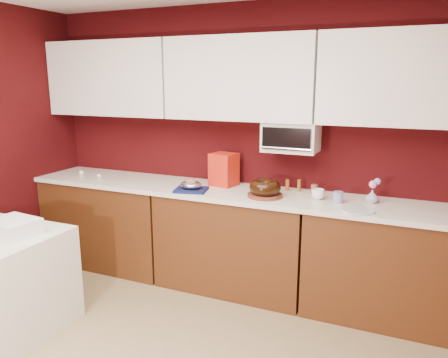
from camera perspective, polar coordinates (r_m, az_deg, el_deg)
wall_back at (r=4.00m, az=3.00°, el=4.35°), size 4.00×0.02×2.50m
base_cabinet_left at (r=4.58m, az=-14.45°, el=-5.53°), size 1.31×0.58×0.86m
base_cabinet_center at (r=3.93m, az=1.26°, el=-8.17°), size 1.31×0.58×0.86m
base_cabinet_right at (r=3.68m, az=21.19°, el=-10.61°), size 1.31×0.58×0.86m
countertop at (r=3.80m, az=1.29°, el=-1.82°), size 4.00×0.62×0.04m
upper_cabinet_left at (r=4.47m, az=-14.33°, el=12.58°), size 1.31×0.33×0.70m
upper_cabinet_center at (r=3.81m, az=2.21°, el=12.98°), size 1.31×0.33×0.70m
upper_cabinet_right at (r=3.55m, az=23.19°, el=11.99°), size 1.31×0.33×0.70m
toaster_oven at (r=3.72m, az=8.77°, el=5.50°), size 0.45×0.30×0.25m
toaster_oven_door at (r=3.56m, az=8.10°, el=5.21°), size 0.40×0.02×0.18m
toaster_oven_handle at (r=3.56m, az=8.00°, el=3.98°), size 0.42×0.02×0.02m
cake_base at (r=3.60m, az=5.36°, el=-2.13°), size 0.33×0.33×0.03m
bundt_cake at (r=3.59m, az=5.38°, el=-1.10°), size 0.34×0.34×0.11m
navy_towel at (r=3.79m, az=-4.32°, el=-1.41°), size 0.32×0.28×0.02m
foil_ham_nest at (r=3.78m, az=-4.34°, el=-0.75°), size 0.24×0.23×0.07m
roasted_ham at (r=3.77m, az=-4.34°, el=-0.38°), size 0.11×0.10×0.07m
pandoro_box at (r=3.95m, az=-0.01°, el=1.26°), size 0.25×0.24×0.29m
dark_pan at (r=3.81m, az=5.25°, el=-1.25°), size 0.22×0.22×0.03m
coffee_mug at (r=3.59m, az=12.18°, el=-1.82°), size 0.13×0.13×0.10m
blue_jar at (r=3.52m, az=14.69°, el=-2.32°), size 0.08×0.08×0.09m
flower_vase at (r=3.59m, az=18.77°, el=-2.07°), size 0.08×0.08×0.12m
flower_pink at (r=3.57m, az=18.88°, el=-0.68°), size 0.06×0.06×0.06m
flower_blue at (r=3.59m, az=19.41°, el=-0.31°), size 0.05×0.05×0.05m
china_plate at (r=3.35m, az=17.16°, el=-3.93°), size 0.27×0.27×0.01m
amber_bottle at (r=3.82m, az=8.28°, el=-0.78°), size 0.04×0.04×0.10m
paper_cup at (r=3.74m, az=11.70°, el=-1.35°), size 0.06×0.06×0.08m
egg_left at (r=4.65m, az=-18.14°, el=0.80°), size 0.06×0.05×0.04m
egg_right at (r=4.45m, az=-16.02°, el=0.39°), size 0.06×0.05×0.04m
newspaper_stack at (r=3.48m, az=-25.87°, el=-5.72°), size 0.36×0.31×0.12m
amber_bottle_tall at (r=3.81m, az=9.77°, el=-0.84°), size 0.04×0.04×0.10m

